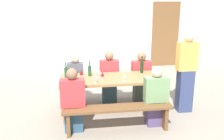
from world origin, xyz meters
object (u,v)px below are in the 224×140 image
object	(u,v)px
wine_glass_3	(96,77)
standing_host	(186,73)
bench_near	(118,112)
wine_glass_0	(82,73)
bench_far	(108,86)
wine_glass_4	(103,74)
wine_glass_2	(99,71)
wine_glass_1	(125,76)
tasting_table	(112,82)
seated_guest_near_0	(73,102)
seated_guest_far_2	(141,79)
seated_guest_near_1	(156,98)
wooden_door	(165,34)
wine_bottle_1	(90,71)
seated_guest_far_1	(109,80)
wine_bottle_0	(142,67)
seated_guest_far_0	(76,81)
wine_bottle_2	(66,73)

from	to	relation	value
wine_glass_3	standing_host	size ratio (longest dim) A/B	0.11
bench_near	wine_glass_0	world-z (taller)	wine_glass_0
wine_glass_0	wine_glass_3	xyz separation A→B (m)	(0.24, -0.30, 0.01)
bench_far	wine_glass_4	xyz separation A→B (m)	(-0.19, -0.78, 0.50)
wine_glass_0	wine_glass_2	bearing A→B (deg)	10.01
wine_glass_1	tasting_table	bearing A→B (deg)	129.61
wine_glass_1	wine_glass_3	world-z (taller)	wine_glass_3
tasting_table	seated_guest_near_0	world-z (taller)	seated_guest_near_0
wine_glass_0	seated_guest_far_2	bearing A→B (deg)	22.79
bench_far	seated_guest_near_1	bearing A→B (deg)	-59.84
tasting_table	wine_glass_0	distance (m)	0.61
wooden_door	standing_host	distance (m)	3.64
wine_bottle_1	seated_guest_far_1	size ratio (longest dim) A/B	0.26
wine_bottle_0	wine_glass_4	size ratio (longest dim) A/B	2.27
tasting_table	seated_guest_far_2	size ratio (longest dim) A/B	1.75
wine_glass_4	standing_host	bearing A→B (deg)	2.21
seated_guest_far_0	seated_guest_far_2	distance (m)	1.39
bench_near	wine_bottle_2	world-z (taller)	wine_bottle_2
tasting_table	seated_guest_far_0	bearing A→B (deg)	142.25
tasting_table	standing_host	bearing A→B (deg)	-1.37
seated_guest_far_1	seated_guest_near_0	bearing A→B (deg)	-35.47
wine_bottle_1	wine_glass_4	xyz separation A→B (m)	(0.22, -0.26, -0.01)
wine_glass_1	seated_guest_far_0	size ratio (longest dim) A/B	0.14
wine_bottle_0	standing_host	bearing A→B (deg)	-18.48
wooden_door	seated_guest_far_1	bearing A→B (deg)	-127.21
bench_far	seated_guest_far_2	distance (m)	0.74
wine_glass_4	seated_guest_far_2	bearing A→B (deg)	35.03
wooden_door	wine_bottle_0	bearing A→B (deg)	-116.63
wine_bottle_2	seated_guest_far_1	size ratio (longest dim) A/B	0.27
bench_near	wine_glass_2	distance (m)	0.93
wine_glass_0	standing_host	xyz separation A→B (m)	(2.03, -0.03, -0.08)
wine_glass_4	seated_guest_near_1	bearing A→B (deg)	-25.81
wooden_door	wine_glass_3	bearing A→B (deg)	-124.39
wine_glass_1	standing_host	world-z (taller)	standing_host
wine_bottle_1	seated_guest_near_0	bearing A→B (deg)	-115.28
bench_far	wine_bottle_0	distance (m)	0.94
wine_glass_0	wine_glass_3	size ratio (longest dim) A/B	0.96
wine_bottle_0	wooden_door	bearing A→B (deg)	63.37
bench_far	tasting_table	bearing A→B (deg)	-90.00
wine_bottle_1	wine_glass_2	size ratio (longest dim) A/B	1.71
seated_guest_near_0	seated_guest_far_0	world-z (taller)	seated_guest_far_0
wooden_door	wine_bottle_2	xyz separation A→B (m)	(-3.13, -3.45, -0.18)
wine_glass_2	standing_host	bearing A→B (deg)	-2.92
wine_bottle_0	wine_glass_0	bearing A→B (deg)	-168.53
wooden_door	wine_glass_1	xyz separation A→B (m)	(-2.07, -3.75, -0.19)
wine_bottle_1	wine_bottle_0	bearing A→B (deg)	3.99
tasting_table	bench_near	xyz separation A→B (m)	(0.00, -0.68, -0.31)
wine_bottle_0	wine_bottle_1	bearing A→B (deg)	-176.01
seated_guest_far_0	seated_guest_near_1	bearing A→B (deg)	52.62
wine_glass_0	seated_guest_far_1	bearing A→B (deg)	42.39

